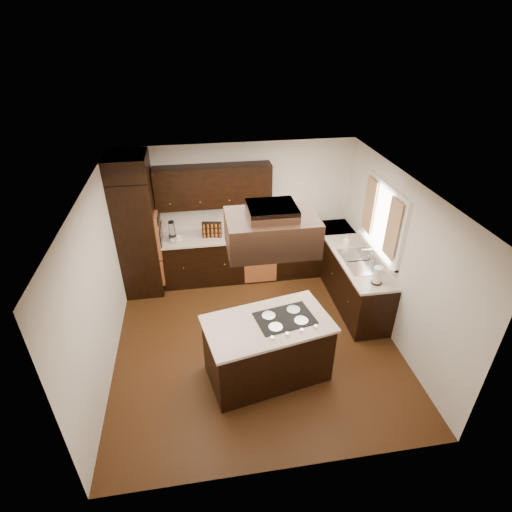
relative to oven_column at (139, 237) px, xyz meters
name	(u,v)px	position (x,y,z in m)	size (l,w,h in m)	color
floor	(256,340)	(1.78, -1.71, -1.07)	(4.20, 4.20, 0.02)	#542F14
ceiling	(256,187)	(1.78, -1.71, 1.45)	(4.20, 4.20, 0.02)	silver
wall_back	(238,210)	(1.78, 0.40, 0.19)	(4.20, 0.02, 2.50)	silver
wall_front	(290,393)	(1.78, -3.81, 0.19)	(4.20, 0.02, 2.50)	silver
wall_left	(99,286)	(-0.33, -1.71, 0.19)	(0.02, 4.20, 2.50)	silver
wall_right	(397,260)	(3.88, -1.71, 0.19)	(0.02, 4.20, 2.50)	silver
oven_column	(139,237)	(0.00, 0.00, 0.00)	(0.65, 0.75, 2.12)	black
wall_oven_face	(159,232)	(0.35, 0.00, 0.06)	(0.05, 0.62, 0.78)	#B96536
base_cabinets_back	(243,256)	(1.81, 0.09, -0.62)	(2.93, 0.60, 0.88)	black
base_cabinets_right	(349,274)	(3.58, -0.80, -0.62)	(0.60, 2.40, 0.88)	black
countertop_back	(242,235)	(1.81, 0.08, -0.16)	(2.93, 0.63, 0.04)	beige
countertop_right	(351,252)	(3.56, -0.80, -0.16)	(0.63, 2.40, 0.04)	beige
upper_cabinets	(213,186)	(1.34, 0.23, 0.75)	(2.00, 0.34, 0.72)	black
dishwasher_front	(261,265)	(2.10, -0.20, -0.66)	(0.60, 0.05, 0.72)	#B96536
window_frame	(383,219)	(3.85, -1.16, 0.59)	(0.06, 1.32, 1.12)	white
window_pane	(385,219)	(3.87, -1.16, 0.59)	(0.00, 1.20, 1.00)	white
curtain_left	(393,229)	(3.79, -1.57, 0.64)	(0.02, 0.34, 0.90)	beige
curtain_right	(369,206)	(3.79, -0.74, 0.64)	(0.02, 0.34, 0.90)	beige
sink_rim	(360,261)	(3.58, -1.16, -0.14)	(0.52, 0.84, 0.01)	silver
island	(267,350)	(1.82, -2.40, -0.62)	(1.58, 0.86, 0.88)	black
island_top	(268,324)	(1.82, -2.40, -0.16)	(1.63, 0.92, 0.04)	beige
cooktop	(285,318)	(2.06, -2.36, -0.13)	(0.75, 0.50, 0.01)	black
range_hood	(271,232)	(1.88, -2.25, 1.10)	(1.05, 0.72, 0.42)	black
hood_duct	(272,211)	(1.88, -2.25, 1.38)	(0.55, 0.50, 0.13)	black
blender_base	(173,239)	(0.57, 0.01, -0.09)	(0.15, 0.15, 0.10)	silver
blender_pitcher	(172,229)	(0.57, 0.01, 0.09)	(0.13, 0.13, 0.26)	silver
spice_rack	(212,230)	(1.27, 0.06, 0.00)	(0.34, 0.09, 0.28)	black
mixing_bowl	(177,240)	(0.64, 0.00, -0.11)	(0.23, 0.23, 0.06)	white
soap_bottle	(346,240)	(3.52, -0.60, -0.05)	(0.08, 0.08, 0.18)	white
paper_towel	(378,275)	(3.57, -1.78, 0.00)	(0.13, 0.13, 0.28)	white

